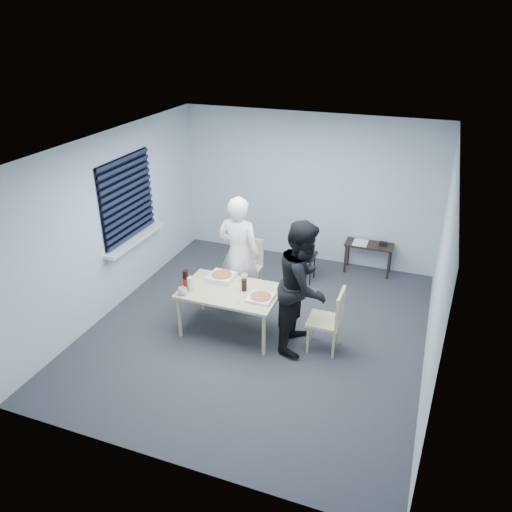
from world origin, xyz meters
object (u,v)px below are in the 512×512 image
at_px(dining_table, 231,294).
at_px(person_white, 239,255).
at_px(chair_right, 331,317).
at_px(chair_far, 248,263).
at_px(person_black, 303,286).
at_px(mug_b, 244,277).
at_px(stool, 305,260).
at_px(backpack, 305,243).
at_px(mug_a, 183,291).
at_px(side_table, 369,248).
at_px(soda_bottle, 186,280).

bearing_deg(dining_table, person_white, 101.58).
bearing_deg(chair_right, chair_far, 145.44).
height_order(person_white, person_black, same).
distance_m(person_black, mug_b, 0.97).
height_order(person_white, stool, person_white).
relative_size(stool, backpack, 1.21).
bearing_deg(chair_right, stool, 115.39).
bearing_deg(person_black, stool, 13.89).
relative_size(backpack, mug_a, 3.27).
distance_m(person_white, side_table, 2.48).
height_order(chair_right, mug_b, chair_right).
relative_size(dining_table, soda_bottle, 4.71).
bearing_deg(soda_bottle, person_black, 8.95).
distance_m(chair_right, person_white, 1.66).
xyz_separation_m(person_white, person_black, (1.12, -0.56, 0.00)).
bearing_deg(backpack, mug_b, -91.14).
bearing_deg(backpack, mug_a, -100.52).
relative_size(side_table, soda_bottle, 2.82).
relative_size(person_white, mug_b, 17.70).
height_order(person_black, soda_bottle, person_black).
bearing_deg(side_table, stool, -144.66).
xyz_separation_m(dining_table, stool, (0.56, 1.78, -0.22)).
bearing_deg(person_black, mug_a, 103.96).
xyz_separation_m(dining_table, soda_bottle, (-0.57, -0.19, 0.20)).
relative_size(person_white, person_black, 1.00).
distance_m(dining_table, stool, 1.88).
relative_size(chair_right, person_white, 0.50).
distance_m(chair_right, mug_a, 1.99).
distance_m(stool, mug_a, 2.40).
height_order(side_table, mug_a, mug_a).
bearing_deg(dining_table, soda_bottle, -161.91).
bearing_deg(mug_b, dining_table, -102.90).
bearing_deg(chair_right, soda_bottle, -173.40).
bearing_deg(backpack, soda_bottle, -102.52).
height_order(side_table, soda_bottle, soda_bottle).
bearing_deg(dining_table, backpack, 72.25).
xyz_separation_m(side_table, stool, (-0.94, -0.66, -0.08)).
relative_size(stool, mug_a, 3.95).
xyz_separation_m(dining_table, mug_a, (-0.55, -0.32, 0.11)).
height_order(person_white, mug_b, person_white).
bearing_deg(backpack, side_table, 53.50).
xyz_separation_m(side_table, backpack, (-0.94, -0.68, 0.23)).
bearing_deg(mug_a, chair_far, 75.23).
bearing_deg(soda_bottle, dining_table, 18.09).
height_order(stool, backpack, backpack).
height_order(dining_table, side_table, dining_table).
distance_m(chair_far, mug_a, 1.50).
height_order(chair_far, backpack, chair_far).
bearing_deg(chair_far, person_black, -42.27).
xyz_separation_m(chair_far, soda_bottle, (-0.40, -1.30, 0.28)).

